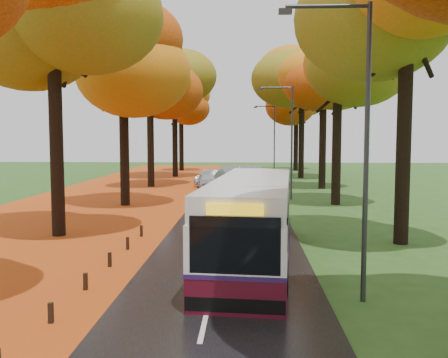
# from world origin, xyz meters

# --- Properties ---
(road) EXTENTS (6.50, 90.00, 0.04)m
(road) POSITION_xyz_m (0.00, 25.00, 0.02)
(road) COLOR black
(road) RESTS_ON ground
(centre_line) EXTENTS (0.12, 90.00, 0.01)m
(centre_line) POSITION_xyz_m (0.00, 25.00, 0.04)
(centre_line) COLOR silver
(centre_line) RESTS_ON road
(leaf_verge) EXTENTS (12.00, 90.00, 0.02)m
(leaf_verge) POSITION_xyz_m (-9.00, 25.00, 0.01)
(leaf_verge) COLOR #9B370E
(leaf_verge) RESTS_ON ground
(leaf_drift) EXTENTS (0.90, 90.00, 0.01)m
(leaf_drift) POSITION_xyz_m (-3.05, 25.00, 0.04)
(leaf_drift) COLOR #B64612
(leaf_drift) RESTS_ON road
(trees_left) EXTENTS (9.20, 74.00, 13.88)m
(trees_left) POSITION_xyz_m (-7.18, 27.06, 9.53)
(trees_left) COLOR black
(trees_left) RESTS_ON ground
(trees_right) EXTENTS (9.30, 74.20, 13.96)m
(trees_right) POSITION_xyz_m (7.19, 26.91, 9.69)
(trees_right) COLOR black
(trees_right) RESTS_ON ground
(bollard_row) EXTENTS (0.11, 23.51, 0.52)m
(bollard_row) POSITION_xyz_m (-3.70, 4.70, 0.26)
(bollard_row) COLOR black
(bollard_row) RESTS_ON ground
(streetlamp_near) EXTENTS (2.45, 0.18, 8.00)m
(streetlamp_near) POSITION_xyz_m (3.95, 8.00, 4.71)
(streetlamp_near) COLOR #333538
(streetlamp_near) RESTS_ON ground
(streetlamp_mid) EXTENTS (2.45, 0.18, 8.00)m
(streetlamp_mid) POSITION_xyz_m (3.95, 30.00, 4.71)
(streetlamp_mid) COLOR #333538
(streetlamp_mid) RESTS_ON ground
(streetlamp_far) EXTENTS (2.45, 0.18, 8.00)m
(streetlamp_far) POSITION_xyz_m (3.95, 52.00, 4.71)
(streetlamp_far) COLOR #333538
(streetlamp_far) RESTS_ON ground
(bus) EXTENTS (3.60, 11.50, 2.98)m
(bus) POSITION_xyz_m (1.22, 12.14, 1.60)
(bus) COLOR #470B18
(bus) RESTS_ON road
(car_white) EXTENTS (2.28, 4.22, 1.36)m
(car_white) POSITION_xyz_m (-2.28, 36.33, 0.72)
(car_white) COLOR #BDBCC1
(car_white) RESTS_ON road
(car_silver) EXTENTS (2.83, 4.53, 1.41)m
(car_silver) POSITION_xyz_m (-2.22, 39.74, 0.74)
(car_silver) COLOR gray
(car_silver) RESTS_ON road
(car_dark) EXTENTS (1.86, 4.35, 1.25)m
(car_dark) POSITION_xyz_m (-2.12, 41.58, 0.67)
(car_dark) COLOR black
(car_dark) RESTS_ON road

